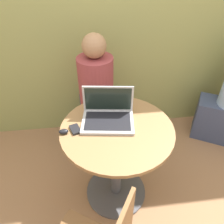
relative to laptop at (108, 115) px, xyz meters
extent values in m
plane|color=#9E704C|center=(0.05, -0.09, -0.80)|extent=(12.00, 12.00, 0.00)
cube|color=#939956|center=(0.05, 0.86, 0.50)|extent=(7.00, 0.05, 2.60)
cylinder|color=#4C4C51|center=(0.05, -0.09, -0.79)|extent=(0.51, 0.51, 0.02)
cylinder|color=#4C4C51|center=(0.05, -0.09, -0.42)|extent=(0.08, 0.08, 0.71)
cylinder|color=olive|center=(0.05, -0.09, -0.06)|extent=(0.77, 0.77, 0.02)
cube|color=#B7B7BC|center=(0.00, -0.04, -0.03)|extent=(0.38, 0.29, 0.02)
cube|color=black|center=(0.00, -0.04, -0.02)|extent=(0.34, 0.24, 0.00)
cube|color=#B7B7BC|center=(0.01, 0.09, 0.08)|extent=(0.35, 0.06, 0.20)
cube|color=black|center=(0.01, 0.08, 0.08)|extent=(0.32, 0.05, 0.18)
cube|color=black|center=(-0.23, -0.08, -0.04)|extent=(0.09, 0.11, 0.02)
ellipsoid|color=black|center=(-0.30, -0.10, -0.03)|extent=(0.06, 0.04, 0.03)
cube|color=#3D4766|center=(-0.06, 0.61, -0.57)|extent=(0.33, 0.46, 0.46)
cylinder|color=#993D42|center=(-0.05, 0.50, -0.07)|extent=(0.31, 0.31, 0.54)
sphere|color=#A87A56|center=(-0.05, 0.50, 0.30)|extent=(0.20, 0.20, 0.20)
cube|color=#3D4766|center=(1.21, 0.49, -0.57)|extent=(0.49, 0.44, 0.45)
camera|label=1|loc=(-0.11, -1.18, 0.94)|focal=35.00mm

